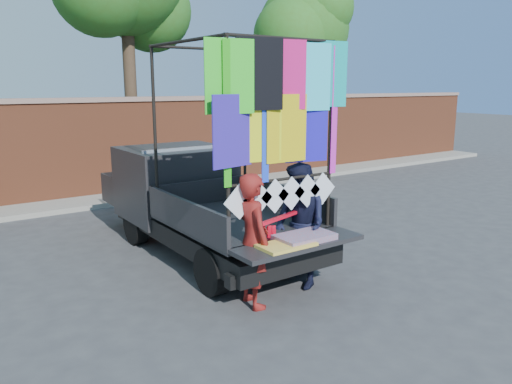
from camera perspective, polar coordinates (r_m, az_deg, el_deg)
ground at (r=8.02m, az=1.67°, el=-9.20°), size 90.00×90.00×0.00m
brick_wall at (r=13.83m, az=-15.90°, el=5.06°), size 30.00×0.45×2.61m
curb at (r=13.39m, az=-14.60°, el=-0.59°), size 30.00×1.20×0.12m
tree_right at (r=18.61m, az=5.67°, el=17.73°), size 4.20×3.30×6.62m
pickup_truck at (r=9.22m, az=-7.55°, el=-0.68°), size 2.23×5.60×3.53m
woman at (r=6.62m, az=-0.36°, el=-5.57°), size 0.52×0.71×1.81m
man at (r=7.29m, az=4.99°, el=-3.86°), size 0.76×0.94×1.83m
streamer_bundle at (r=6.87m, az=1.73°, el=-4.93°), size 1.03×0.36×0.72m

